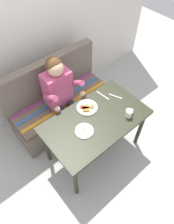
{
  "coord_description": "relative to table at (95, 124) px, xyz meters",
  "views": [
    {
      "loc": [
        -0.95,
        -0.96,
        2.56
      ],
      "look_at": [
        0.0,
        0.15,
        0.72
      ],
      "focal_mm": 32.36,
      "sensor_mm": 36.0,
      "label": 1
    }
  ],
  "objects": [
    {
      "name": "plate_breakfast",
      "position": [
        0.03,
        0.19,
        0.1
      ],
      "size": [
        0.25,
        0.25,
        0.05
      ],
      "color": "white",
      "rests_on": "table"
    },
    {
      "name": "back_wall",
      "position": [
        0.0,
        1.27,
        0.65
      ],
      "size": [
        4.4,
        0.1,
        2.6
      ],
      "primitive_type": "cube",
      "color": "silver",
      "rests_on": "ground"
    },
    {
      "name": "person",
      "position": [
        -0.05,
        0.59,
        0.09
      ],
      "size": [
        0.45,
        0.61,
        1.21
      ],
      "color": "#BB4A74",
      "rests_on": "ground"
    },
    {
      "name": "knife",
      "position": [
        0.31,
        0.22,
        0.08
      ],
      "size": [
        0.04,
        0.2,
        0.0
      ],
      "primitive_type": "cube",
      "rotation": [
        0.0,
        0.0,
        0.11
      ],
      "color": "silver",
      "rests_on": "table"
    },
    {
      "name": "couch",
      "position": [
        0.0,
        0.76,
        -0.32
      ],
      "size": [
        1.44,
        0.56,
        1.0
      ],
      "color": "#66594E",
      "rests_on": "ground"
    },
    {
      "name": "ground_plane",
      "position": [
        0.0,
        0.0,
        -0.65
      ],
      "size": [
        8.0,
        8.0,
        0.0
      ],
      "primitive_type": "plane",
      "color": "#AAACA6"
    },
    {
      "name": "fork",
      "position": [
        0.42,
        0.1,
        0.08
      ],
      "size": [
        0.08,
        0.16,
        0.0
      ],
      "primitive_type": "cube",
      "rotation": [
        0.0,
        0.0,
        0.4
      ],
      "color": "silver",
      "rests_on": "table"
    },
    {
      "name": "coffee_mug",
      "position": [
        0.32,
        -0.2,
        0.13
      ],
      "size": [
        0.12,
        0.08,
        0.1
      ],
      "color": "white",
      "rests_on": "table"
    },
    {
      "name": "table",
      "position": [
        0.0,
        0.0,
        0.0
      ],
      "size": [
        1.2,
        0.7,
        0.73
      ],
      "color": "#292A1C",
      "rests_on": "ground"
    },
    {
      "name": "plate_eggs",
      "position": [
        -0.2,
        -0.04,
        0.09
      ],
      "size": [
        0.2,
        0.2,
        0.04
      ],
      "color": "white",
      "rests_on": "table"
    }
  ]
}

